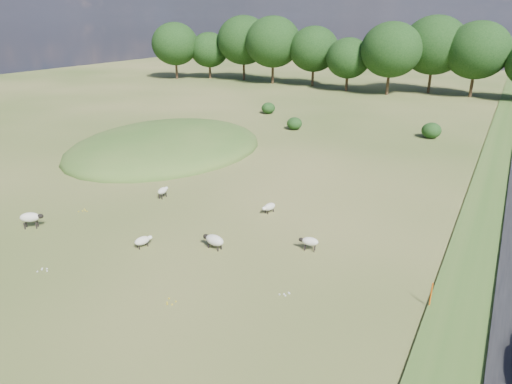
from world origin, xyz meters
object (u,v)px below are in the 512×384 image
sheep_5 (143,241)px  sheep_1 (214,240)px  marker_post (431,295)px  sheep_3 (269,207)px  sheep_0 (309,241)px  sheep_4 (31,217)px  sheep_2 (163,191)px

sheep_5 → sheep_1: bearing=-44.7°
marker_post → sheep_5: bearing=-172.8°
sheep_1 → sheep_3: 5.56m
sheep_0 → sheep_4: (-15.02, -5.30, 0.14)m
sheep_1 → sheep_4: (-10.57, -3.08, 0.18)m
sheep_0 → sheep_4: sheep_4 is taller
sheep_0 → sheep_4: 15.93m
marker_post → sheep_1: (-10.81, -0.07, -0.11)m
sheep_3 → sheep_5: size_ratio=1.03×
sheep_2 → sheep_5: (3.67, -5.99, -0.13)m
sheep_1 → sheep_2: 8.23m
sheep_0 → sheep_2: bearing=-21.6°
marker_post → sheep_3: bearing=152.4°
sheep_0 → sheep_1: size_ratio=0.80×
marker_post → sheep_1: size_ratio=0.88×
marker_post → sheep_5: 14.30m
sheep_1 → sheep_0: bearing=-147.4°
sheep_3 → sheep_4: size_ratio=0.85×
sheep_2 → sheep_4: (-3.53, -7.35, 0.16)m
sheep_4 → sheep_2: bearing=28.2°
sheep_0 → sheep_2: sheep_0 is taller
marker_post → sheep_2: (-17.85, 4.20, -0.09)m
sheep_1 → sheep_4: size_ratio=1.05×
marker_post → sheep_2: marker_post is taller
sheep_1 → sheep_5: 3.79m
sheep_2 → sheep_5: sheep_2 is taller
sheep_2 → sheep_4: size_ratio=0.78×
sheep_0 → sheep_5: 8.76m
marker_post → sheep_4: 21.61m
marker_post → sheep_3: 11.82m
sheep_2 → marker_post: bearing=-107.7°
sheep_0 → sheep_3: bearing=-50.5°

